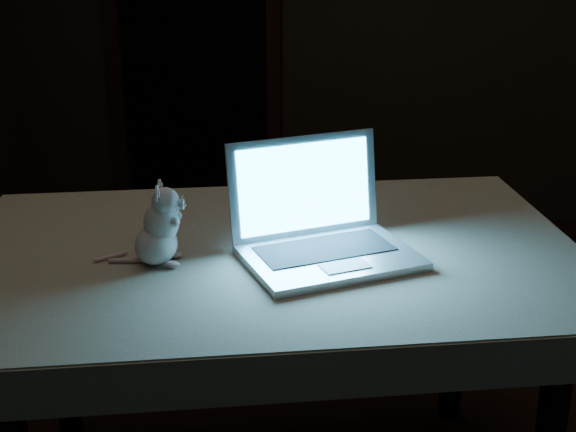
# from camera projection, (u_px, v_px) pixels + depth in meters

# --- Properties ---
(doorway) EXTENTS (1.06, 0.36, 2.13)m
(doorway) POSITION_uv_depth(u_px,v_px,m) (193.00, 20.00, 4.82)
(doorway) COLOR black
(doorway) RESTS_ON back_wall
(table) EXTENTS (1.76, 1.42, 0.81)m
(table) POSITION_uv_depth(u_px,v_px,m) (276.00, 383.00, 2.39)
(table) COLOR black
(table) RESTS_ON floor
(tablecloth) EXTENTS (1.92, 1.61, 0.12)m
(tablecloth) POSITION_uv_depth(u_px,v_px,m) (248.00, 274.00, 2.22)
(tablecloth) COLOR #BDB59D
(tablecloth) RESTS_ON table
(laptop) EXTENTS (0.57, 0.55, 0.29)m
(laptop) POSITION_uv_depth(u_px,v_px,m) (331.00, 209.00, 2.11)
(laptop) COLOR silver
(laptop) RESTS_ON tablecloth
(plush_mouse) EXTENTS (0.19, 0.19, 0.22)m
(plush_mouse) POSITION_uv_depth(u_px,v_px,m) (155.00, 224.00, 2.11)
(plush_mouse) COLOR silver
(plush_mouse) RESTS_ON tablecloth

